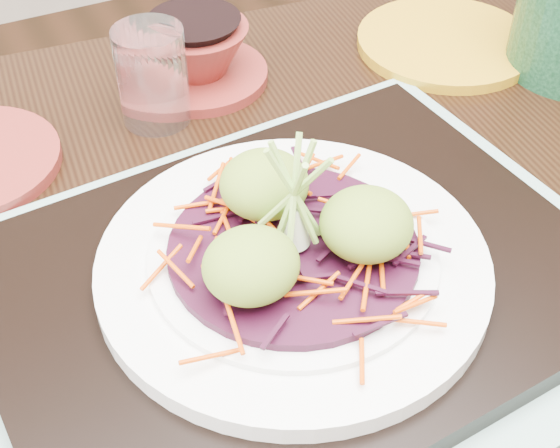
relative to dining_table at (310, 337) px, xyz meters
name	(u,v)px	position (x,y,z in m)	size (l,w,h in m)	color
dining_table	(310,337)	(0.00, 0.00, 0.00)	(1.23, 0.89, 0.72)	black
placemat	(293,292)	(-0.03, -0.03, 0.10)	(0.48, 0.38, 0.00)	#81A79C
serving_tray	(293,281)	(-0.03, -0.03, 0.11)	(0.42, 0.31, 0.02)	black
white_plate	(293,263)	(-0.03, -0.03, 0.13)	(0.27, 0.27, 0.02)	white
cabbage_bed	(293,249)	(-0.03, -0.03, 0.14)	(0.17, 0.17, 0.01)	#320A1D
carrot_julienne	(293,240)	(-0.03, -0.03, 0.15)	(0.21, 0.21, 0.01)	#CF4303
guacamole_scoops	(294,223)	(-0.03, -0.03, 0.17)	(0.15, 0.13, 0.05)	olive
scallion_garnish	(294,199)	(-0.03, -0.03, 0.19)	(0.06, 0.06, 0.09)	#86B548
water_glass	(152,76)	(-0.04, 0.23, 0.14)	(0.06, 0.06, 0.09)	white
terracotta_bowl_set	(197,57)	(0.02, 0.27, 0.12)	(0.17, 0.17, 0.06)	maroon
yellow_plate	(446,42)	(0.27, 0.21, 0.10)	(0.19, 0.19, 0.01)	#AC7A13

